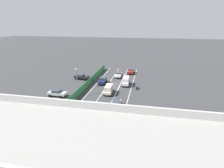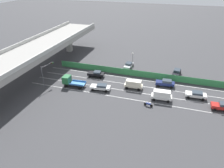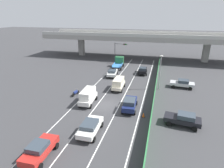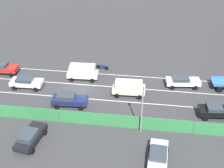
# 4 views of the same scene
# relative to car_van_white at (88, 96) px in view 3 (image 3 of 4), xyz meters

# --- Properties ---
(ground_plane) EXTENTS (300.00, 300.00, 0.00)m
(ground_plane) POSITION_rel_car_van_white_xyz_m (3.18, 0.08, -1.27)
(ground_plane) COLOR #38383A
(lane_line_left_edge) EXTENTS (0.14, 49.85, 0.01)m
(lane_line_left_edge) POSITION_rel_car_van_white_xyz_m (-1.76, 7.01, -1.26)
(lane_line_left_edge) COLOR silver
(lane_line_left_edge) RESTS_ON ground
(lane_line_mid_left) EXTENTS (0.14, 49.85, 0.01)m
(lane_line_mid_left) POSITION_rel_car_van_white_xyz_m (1.54, 7.01, -1.26)
(lane_line_mid_left) COLOR silver
(lane_line_mid_left) RESTS_ON ground
(lane_line_mid_right) EXTENTS (0.14, 49.85, 0.01)m
(lane_line_mid_right) POSITION_rel_car_van_white_xyz_m (4.83, 7.01, -1.26)
(lane_line_mid_right) COLOR silver
(lane_line_mid_right) RESTS_ON ground
(lane_line_right_edge) EXTENTS (0.14, 49.85, 0.01)m
(lane_line_right_edge) POSITION_rel_car_van_white_xyz_m (8.12, 7.01, -1.26)
(lane_line_right_edge) COLOR silver
(lane_line_right_edge) RESTS_ON ground
(elevated_overpass) EXTENTS (59.80, 10.79, 7.89)m
(elevated_overpass) POSITION_rel_car_van_white_xyz_m (3.18, 33.94, 5.00)
(elevated_overpass) COLOR gray
(elevated_overpass) RESTS_ON ground
(green_fence) EXTENTS (0.10, 45.95, 1.74)m
(green_fence) POSITION_rel_car_van_white_xyz_m (9.82, 7.01, -0.40)
(green_fence) COLOR #338447
(green_fence) RESTS_ON ground
(car_van_white) EXTENTS (2.13, 4.45, 2.26)m
(car_van_white) POSITION_rel_car_van_white_xyz_m (0.00, 0.00, 0.00)
(car_van_white) COLOR silver
(car_van_white) RESTS_ON ground
(car_sedan_black) EXTENTS (2.32, 4.44, 1.58)m
(car_sedan_black) POSITION_rel_car_van_white_xyz_m (6.34, 17.68, -0.39)
(car_sedan_black) COLOR black
(car_sedan_black) RESTS_ON ground
(car_sedan_white) EXTENTS (2.43, 4.83, 1.49)m
(car_sedan_white) POSITION_rel_car_van_white_xyz_m (0.06, 14.11, -0.41)
(car_sedan_white) COLOR white
(car_sedan_white) RESTS_ON ground
(car_sedan_navy) EXTENTS (2.16, 4.54, 1.73)m
(car_sedan_navy) POSITION_rel_car_van_white_xyz_m (6.55, -0.29, -0.32)
(car_sedan_navy) COLOR navy
(car_sedan_navy) RESTS_ON ground
(car_van_cream) EXTENTS (2.02, 4.36, 2.07)m
(car_van_cream) POSITION_rel_car_van_white_xyz_m (3.19, 6.91, -0.08)
(car_van_cream) COLOR beige
(car_van_cream) RESTS_ON ground
(car_hatchback_white) EXTENTS (2.14, 4.45, 1.51)m
(car_hatchback_white) POSITION_rel_car_van_white_xyz_m (3.19, -7.22, -0.40)
(car_hatchback_white) COLOR silver
(car_hatchback_white) RESTS_ON ground
(car_sedan_red) EXTENTS (2.11, 4.29, 1.62)m
(car_sedan_red) POSITION_rel_car_van_white_xyz_m (-0.07, -12.15, -0.37)
(car_sedan_red) COLOR red
(car_sedan_red) RESTS_ON ground
(flatbed_truck_blue) EXTENTS (2.59, 5.52, 2.56)m
(flatbed_truck_blue) POSITION_rel_car_van_white_xyz_m (-0.27, 21.87, 0.04)
(flatbed_truck_blue) COLOR black
(flatbed_truck_blue) RESTS_ON ground
(motorcycle) EXTENTS (0.62, 1.94, 0.93)m
(motorcycle) POSITION_rel_car_van_white_xyz_m (-3.24, 2.33, -0.81)
(motorcycle) COLOR black
(motorcycle) RESTS_ON ground
(parked_sedan_dark) EXTENTS (4.53, 2.45, 1.63)m
(parked_sedan_dark) POSITION_rel_car_van_white_xyz_m (13.66, -2.65, -0.36)
(parked_sedan_dark) COLOR black
(parked_sedan_dark) RESTS_ON ground
(parked_wagon_silver) EXTENTS (4.40, 2.27, 1.56)m
(parked_wagon_silver) POSITION_rel_car_van_white_xyz_m (14.54, 10.81, -0.40)
(parked_wagon_silver) COLOR #B2B5B7
(parked_wagon_silver) RESTS_ON ground
(traffic_light) EXTENTS (3.68, 1.24, 5.50)m
(traffic_light) POSITION_rel_car_van_white_xyz_m (-1.54, 27.25, 2.65)
(traffic_light) COLOR #47474C
(traffic_light) RESTS_ON ground
(street_lamp) EXTENTS (0.60, 0.36, 6.32)m
(street_lamp) POSITION_rel_car_van_white_xyz_m (10.30, 8.89, 2.63)
(street_lamp) COLOR gray
(street_lamp) RESTS_ON ground
(traffic_cone) EXTENTS (0.47, 0.47, 0.61)m
(traffic_cone) POSITION_rel_car_van_white_xyz_m (8.73, -1.91, -0.98)
(traffic_cone) COLOR orange
(traffic_cone) RESTS_ON ground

